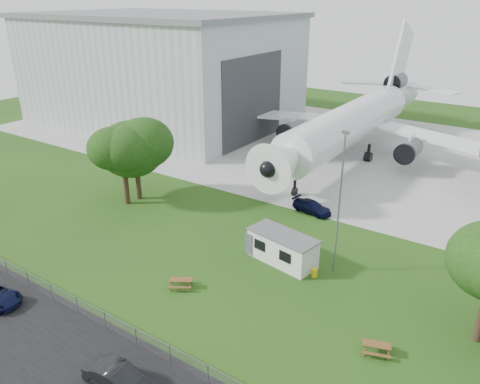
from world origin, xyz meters
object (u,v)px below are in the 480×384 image
Objects in this scene: picnic_west at (181,287)px; picnic_east at (375,353)px; hangar at (162,68)px; airliner at (354,120)px; car_centre_sedan at (120,380)px; site_cabin at (283,248)px.

picnic_east is (15.30, 1.42, 0.00)m from picnic_west.
hangar is 0.90× the size of airliner.
car_centre_sedan is (5.12, -48.67, -4.49)m from airliner.
picnic_east is at bearing -35.53° from hangar.
hangar is 54.60m from picnic_west.
site_cabin is at bearing -6.11° from car_centre_sedan.
picnic_east is 0.38× the size of car_centre_sedan.
hangar is at bearing 143.56° from site_cabin.
picnic_east is at bearing -27.10° from picnic_west.
airliner is 31.59m from site_cabin.
car_centre_sedan is (3.92, -9.93, 0.78)m from picnic_west.
hangar is at bearing 36.49° from car_centre_sedan.
picnic_west is (37.16, -38.88, -9.41)m from hangar.
picnic_east is (52.46, -37.46, -9.41)m from hangar.
airliner is 39.11m from picnic_west.
site_cabin reaches higher than car_centre_sedan.
picnic_west and picnic_east have the same top height.
site_cabin is (5.90, -30.78, -3.96)m from airliner.
picnic_east is at bearing -31.68° from site_cabin.
airliner reaches higher than picnic_west.
picnic_west is (-4.71, -7.96, -1.31)m from site_cabin.
picnic_west is at bearing -88.24° from airliner.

